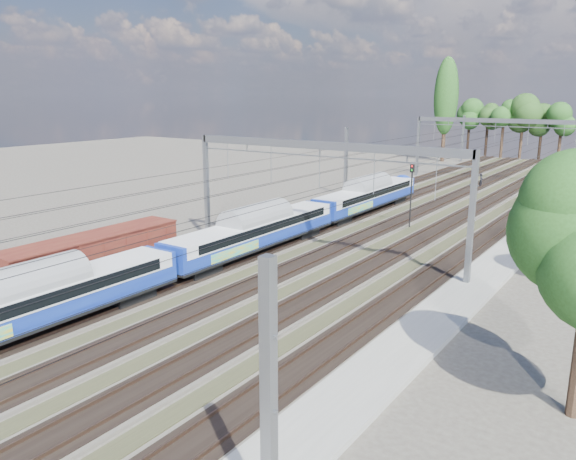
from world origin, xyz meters
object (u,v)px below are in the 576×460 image
Objects in this scene: emu_train at (253,227)px; signal_far at (555,190)px; freight_boxcar at (93,256)px; signal_near at (411,188)px; worker at (481,180)px.

emu_train is 30.58m from signal_far.
signal_near is at bearing 68.55° from freight_boxcar.
emu_train is 10.80× the size of signal_far.
worker is 0.36× the size of signal_far.
emu_train is 9.55× the size of signal_near.
signal_near reaches higher than freight_boxcar.
worker is at bearing 106.26° from signal_far.
signal_far is (12.19, -18.57, 2.42)m from worker.
freight_boxcar is 2.39× the size of signal_far.
signal_far is at bearing 59.51° from freight_boxcar.
worker is at bearing 93.78° from signal_near.
worker is at bearing 80.34° from freight_boxcar.
signal_near reaches higher than emu_train.
emu_train is at bearing 167.49° from worker.
signal_near is 1.13× the size of signal_far.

